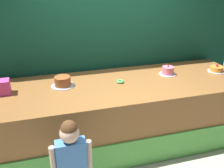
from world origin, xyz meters
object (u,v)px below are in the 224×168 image
Objects in this scene: donut at (120,81)px; cake_left at (63,82)px; cake_center at (168,71)px; cake_right at (216,69)px; pink_box at (0,88)px; child_figure at (71,154)px.

donut is 0.34× the size of cake_left.
cake_center is at bearing -0.14° from cake_left.
cake_left is at bearing 177.45° from cake_right.
pink_box is at bearing -176.94° from cake_left.
cake_right is at bearing -1.15° from pink_box.
child_figure is at bearing -156.34° from cake_right.
pink_box is 3.19m from cake_right.
cake_center is at bearing 7.30° from donut.
cake_left reaches higher than cake_center.
cake_center is at bearing 0.93° from pink_box.
cake_left reaches higher than donut.
pink_box reaches higher than donut.
child_figure is 1.22m from cake_left.
donut is at bearing 51.45° from child_figure.
child_figure is 4.16× the size of cake_center.
child_figure is 3.36× the size of cake_left.
pink_box reaches higher than child_figure.
cake_right is (1.59, -0.00, 0.02)m from donut.
cake_center is (1.59, -0.00, -0.01)m from cake_left.
pink_box is 0.95× the size of cake_center.
cake_center is 0.99× the size of cake_right.
pink_box is at bearing 123.00° from child_figure.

